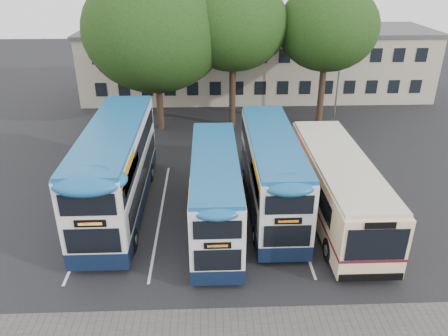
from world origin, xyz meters
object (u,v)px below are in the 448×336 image
bus_dd_left (117,165)px  bus_single (337,183)px  tree_right (328,28)px  lamp_post (341,56)px  bus_dd_mid (215,189)px  bus_dd_right (272,170)px  tree_left (155,30)px  tree_mid (233,24)px

bus_dd_left → bus_single: bus_dd_left is taller
tree_right → bus_dd_left: tree_right is taller
lamp_post → bus_dd_mid: (-10.38, -16.29, -2.95)m
bus_dd_right → tree_left: bearing=119.2°
lamp_post → bus_dd_left: bearing=-137.1°
bus_dd_mid → bus_dd_left: bearing=158.7°
bus_dd_right → bus_single: (3.27, -0.75, -0.42)m
bus_dd_mid → bus_single: 6.30m
bus_dd_left → bus_dd_mid: (5.03, -1.96, -0.42)m
bus_dd_mid → bus_single: bus_dd_mid is taller
tree_left → tree_mid: size_ratio=1.05×
tree_left → bus_single: size_ratio=1.07×
lamp_post → bus_dd_right: (-7.42, -14.59, -2.79)m
tree_mid → bus_dd_mid: 15.61m
bus_dd_mid → bus_dd_right: size_ratio=0.93×
tree_left → bus_dd_left: 13.16m
bus_dd_mid → bus_single: size_ratio=0.84×
lamp_post → bus_single: (-4.15, -15.34, -3.21)m
tree_mid → tree_right: 6.98m
lamp_post → bus_dd_right: bearing=-117.0°
lamp_post → tree_mid: 9.36m
lamp_post → tree_right: bearing=-134.9°
lamp_post → bus_dd_left: lamp_post is taller
bus_dd_left → bus_dd_mid: bearing=-21.3°
lamp_post → tree_mid: bearing=-168.1°
bus_single → tree_left: bearing=127.8°
bus_dd_left → tree_mid: bearing=62.0°
tree_right → bus_dd_left: (-13.62, -12.53, -4.93)m
bus_dd_mid → bus_single: bearing=8.7°
tree_right → bus_single: size_ratio=0.96×
tree_mid → tree_left: bearing=-176.8°
bus_dd_mid → bus_dd_right: bearing=29.9°
bus_dd_right → bus_dd_mid: bearing=-150.1°
tree_mid → bus_dd_right: bearing=-84.0°
tree_right → bus_single: 14.85m
tree_mid → bus_dd_left: 15.10m
tree_left → tree_right: size_ratio=1.11×
tree_right → bus_dd_right: 14.91m
lamp_post → bus_dd_right: lamp_post is taller
tree_mid → tree_right: (6.97, 0.04, -0.33)m
bus_single → tree_right: bearing=80.1°
bus_dd_left → bus_dd_right: bus_dd_left is taller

